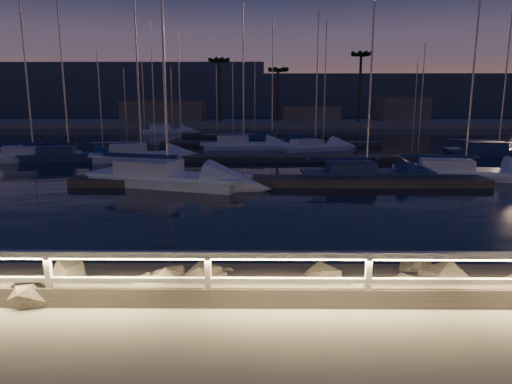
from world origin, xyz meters
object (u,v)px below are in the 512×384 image
Objects in this scene: sailboat_h at (495,150)px; sailboat_j at (241,145)px; sailboat_d at (460,171)px; sailboat_f at (67,155)px; sailboat_k at (270,140)px; sailboat_g at (313,146)px; sailboat_c at (363,173)px; sailboat_e at (31,155)px; sailboat_m at (166,131)px; guard_rail at (311,266)px; sailboat_a at (139,155)px; sailboat_b at (164,176)px.

sailboat_h reaches higher than sailboat_j.
sailboat_d is 27.33m from sailboat_f.
sailboat_f is 0.95× the size of sailboat_k.
sailboat_d reaches higher than sailboat_f.
sailboat_c is at bearing -110.82° from sailboat_g.
sailboat_m reaches higher than sailboat_e.
sailboat_j is (-7.59, 16.82, 0.05)m from sailboat_c.
sailboat_j is at bearing 146.84° from sailboat_g.
guard_rail is at bearing -73.13° from sailboat_f.
guard_rail is 3.57× the size of sailboat_c.
sailboat_c is at bearing -36.33° from sailboat_f.
sailboat_f is 0.98× the size of sailboat_g.
sailboat_e reaches higher than guard_rail.
sailboat_a is at bearing 173.23° from sailboat_d.
sailboat_c is 0.99× the size of sailboat_k.
sailboat_e is at bearing 156.58° from sailboat_c.
sailboat_b is at bearing -105.71° from sailboat_j.
sailboat_a reaches higher than guard_rail.
sailboat_m is (1.55, 28.98, 0.04)m from sailboat_f.
sailboat_j is (-13.46, 16.03, 0.04)m from sailboat_d.
sailboat_b is at bearing -60.99° from sailboat_f.
sailboat_f is (-20.40, 8.37, 0.01)m from sailboat_c.
sailboat_h is 1.14× the size of sailboat_m.
guard_rail is 3.65× the size of sailboat_g.
sailboat_g is (19.40, 7.44, -0.01)m from sailboat_f.
sailboat_b is 1.19× the size of sailboat_k.
sailboat_m is (-7.91, 39.11, -0.03)m from sailboat_b.
guard_rail is 3.50× the size of sailboat_m.
sailboat_k is (0.10, 40.43, -0.97)m from guard_rail.
sailboat_a is at bearing 147.00° from sailboat_c.
sailboat_k reaches higher than sailboat_f.
sailboat_f is 0.87× the size of sailboat_j.
sailboat_h is at bearing -59.64° from sailboat_m.
sailboat_m reaches higher than guard_rail.
sailboat_m is at bearing 104.28° from guard_rail.
guard_rail is at bearing -109.11° from sailboat_c.
sailboat_b is (4.03, -10.20, 0.02)m from sailboat_a.
sailboat_h is (18.44, 29.66, -0.95)m from guard_rail.
sailboat_h is at bearing 69.08° from sailboat_d.
sailboat_a is 28.76m from sailboat_h.
sailboat_g is at bearing 127.95° from sailboat_d.
sailboat_g reaches higher than guard_rail.
sailboat_b is at bearing -174.45° from sailboat_c.
sailboat_a is at bearing -167.58° from sailboat_h.
sailboat_k is 20.21m from sailboat_m.
sailboat_e is 0.94× the size of sailboat_g.
sailboat_d reaches higher than guard_rail.
guard_rail is 34.93m from sailboat_h.
sailboat_f is at bearing 154.08° from sailboat_c.
sailboat_e is (-18.17, 25.88, -0.95)m from guard_rail.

